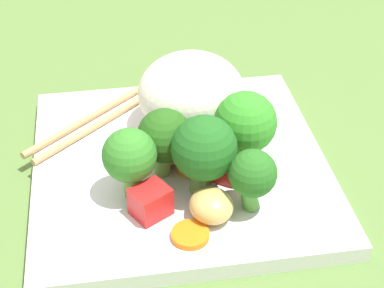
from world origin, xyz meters
TOP-DOWN VIEW (x-y plane):
  - ground_plane at (0.00, 0.00)cm, footprint 110.00×110.00cm
  - square_plate at (0.00, 0.00)cm, footprint 24.40×24.40cm
  - rice_mound at (-4.64, 1.39)cm, footprint 8.93×9.15cm
  - broccoli_floret_0 at (1.51, -1.22)cm, footprint 4.15×4.15cm
  - broccoli_floret_1 at (3.87, -3.86)cm, footprint 3.98×3.98cm
  - broccoli_floret_2 at (4.19, 1.43)cm, footprint 4.77×4.77cm
  - broccoli_floret_3 at (6.23, 4.60)cm, footprint 3.46×3.46cm
  - broccoli_floret_4 at (0.97, 4.96)cm, footprint 4.84×4.84cm
  - carrot_slice_0 at (1.08, 0.97)cm, footprint 3.18×3.18cm
  - carrot_slice_1 at (8.69, -0.18)cm, footprint 3.67×3.67cm
  - carrot_slice_2 at (-1.25, 2.24)cm, footprint 3.90×3.90cm
  - pepper_chunk_0 at (2.27, 3.06)cm, footprint 3.56×3.87cm
  - pepper_chunk_1 at (6.03, -2.57)cm, footprint 3.24×3.34cm
  - chicken_piece_0 at (6.87, 1.67)cm, footprint 4.40×4.32cm
  - chicken_piece_1 at (-0.47, -0.88)cm, footprint 4.31×4.50cm
  - chopstick_pair at (-7.75, -4.78)cm, footprint 15.26×15.86cm

SIDE VIEW (x-z plane):
  - ground_plane at x=0.00cm, z-range -2.00..0.00cm
  - square_plate at x=0.00cm, z-range 0.00..1.38cm
  - carrot_slice_1 at x=8.69cm, z-range 1.38..1.85cm
  - chopstick_pair at x=-7.75cm, z-range 1.38..1.99cm
  - carrot_slice_2 at x=-1.25cm, z-range 1.38..2.02cm
  - carrot_slice_0 at x=1.08cm, z-range 1.38..2.07cm
  - pepper_chunk_0 at x=2.27cm, z-range 1.38..2.98cm
  - chicken_piece_0 at x=6.87cm, z-range 1.38..3.63cm
  - pepper_chunk_1 at x=6.03cm, z-range 1.38..3.64cm
  - chicken_piece_1 at x=-0.47cm, z-range 1.38..4.00cm
  - broccoli_floret_3 at x=6.23cm, z-range 1.96..7.12cm
  - rice_mound at x=-4.64cm, z-range 1.38..7.95cm
  - broccoli_floret_0 at x=1.51cm, z-range 1.97..7.66cm
  - broccoli_floret_1 at x=3.87cm, z-range 2.06..7.82cm
  - broccoli_floret_4 at x=0.97cm, z-range 1.94..8.38cm
  - broccoli_floret_2 at x=4.19cm, z-range 2.17..8.87cm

